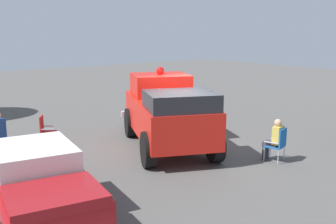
# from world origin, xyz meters

# --- Properties ---
(ground_plane) EXTENTS (60.00, 60.00, 0.00)m
(ground_plane) POSITION_xyz_m (0.00, 0.00, 0.00)
(ground_plane) COLOR #514F4C
(vintage_fire_truck) EXTENTS (4.51, 6.31, 2.59)m
(vintage_fire_truck) POSITION_xyz_m (0.16, -0.58, 1.20)
(vintage_fire_truck) COLOR black
(vintage_fire_truck) RESTS_ON ground
(classic_hot_rod) EXTENTS (2.57, 4.61, 1.46)m
(classic_hot_rod) POSITION_xyz_m (5.49, 1.86, 0.75)
(classic_hot_rod) COLOR black
(classic_hot_rod) RESTS_ON ground
(lawn_chair_near_truck) EXTENTS (0.60, 0.60, 1.02)m
(lawn_chair_near_truck) POSITION_xyz_m (-1.37, 2.80, 0.59)
(lawn_chair_near_truck) COLOR #B7BABF
(lawn_chair_near_truck) RESTS_ON ground
(lawn_chair_by_car) EXTENTS (0.68, 0.68, 1.02)m
(lawn_chair_by_car) POSITION_xyz_m (3.32, -3.16, 0.59)
(lawn_chair_by_car) COLOR #B7BABF
(lawn_chair_by_car) RESTS_ON ground
(spectator_seated) EXTENTS (0.49, 0.61, 1.29)m
(spectator_seated) POSITION_xyz_m (-1.34, 2.67, 0.70)
(spectator_seated) COLOR #383842
(spectator_seated) RESTS_ON ground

